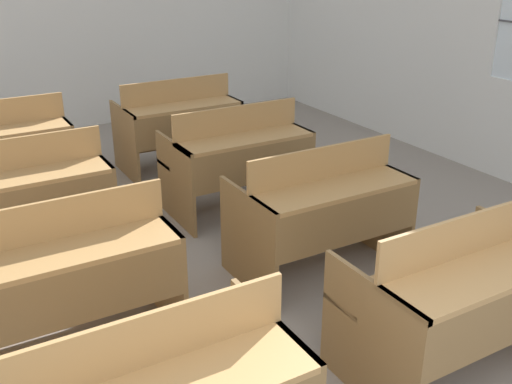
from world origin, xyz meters
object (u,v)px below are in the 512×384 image
bench_back_left (2,150)px  bench_back_right (179,123)px  bench_third_right (238,158)px  bench_second_right (322,209)px  bench_second_left (68,274)px  bench_third_left (26,197)px  bench_front_right (459,293)px

bench_back_left → bench_back_right: (1.64, 0.00, 0.00)m
bench_third_right → bench_back_right: size_ratio=1.00×
bench_third_right → bench_second_right: bearing=-90.5°
bench_third_right → bench_back_right: bearing=90.7°
bench_back_left → bench_back_right: bearing=0.2°
bench_second_left → bench_third_left: 1.20m
bench_third_left → bench_second_left: bearing=-90.5°
bench_third_left → bench_third_right: size_ratio=1.00×
bench_back_right → bench_third_left: bearing=-144.5°
bench_third_right → bench_back_left: bearing=144.3°
bench_second_left → bench_third_left: same height
bench_second_left → bench_back_right: bearing=55.0°
bench_front_right → bench_third_right: same height
bench_back_right → bench_third_right: bearing=-89.3°
bench_second_left → bench_third_right: 2.07m
bench_third_left → bench_back_right: same height
bench_third_left → bench_third_right: same height
bench_third_right → bench_third_left: bearing=179.8°
bench_second_right → bench_back_left: bearing=124.7°
bench_third_left → bench_back_left: same height
bench_front_right → bench_second_left: same height
bench_back_left → bench_back_right: 1.64m
bench_front_right → bench_third_left: 2.91m
bench_front_right → bench_second_left: bearing=144.5°
bench_second_left → bench_third_right: bearing=35.4°
bench_front_right → bench_second_right: (0.01, 1.19, 0.00)m
bench_front_right → bench_third_right: bearing=89.6°
bench_front_right → bench_second_right: bearing=89.7°
bench_second_right → bench_third_left: same height
bench_back_left → bench_third_right: bearing=-35.7°
bench_front_right → bench_third_left: size_ratio=1.00×
bench_second_right → bench_third_right: size_ratio=1.00×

